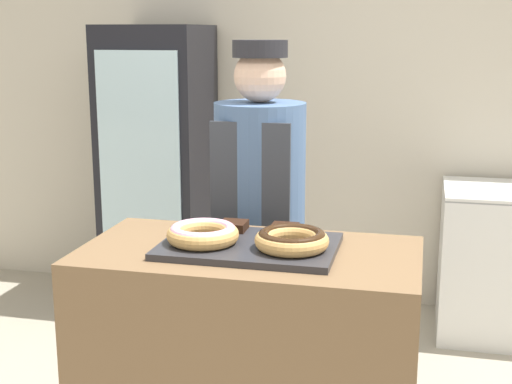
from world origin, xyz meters
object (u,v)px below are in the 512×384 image
(beverage_fridge, at_px, (159,169))
(serving_tray, at_px, (249,246))
(brownie_back_left, at_px, (234,226))
(baker_person, at_px, (259,227))
(donut_light_glaze, at_px, (203,233))
(brownie_back_right, at_px, (284,229))
(donut_chocolate_glaze, at_px, (292,239))

(beverage_fridge, bearing_deg, serving_tray, -60.22)
(serving_tray, distance_m, beverage_fridge, 2.03)
(brownie_back_left, relative_size, baker_person, 0.06)
(serving_tray, xyz_separation_m, brownie_back_left, (-0.09, 0.14, 0.03))
(donut_light_glaze, distance_m, beverage_fridge, 1.99)
(brownie_back_right, distance_m, beverage_fridge, 1.96)
(baker_person, bearing_deg, serving_tray, -80.11)
(brownie_back_right, relative_size, beverage_fridge, 0.05)
(baker_person, xyz_separation_m, beverage_fridge, (-0.90, 1.15, -0.00))
(donut_chocolate_glaze, distance_m, brownie_back_left, 0.31)
(serving_tray, height_order, donut_chocolate_glaze, donut_chocolate_glaze)
(serving_tray, xyz_separation_m, donut_chocolate_glaze, (0.15, -0.04, 0.05))
(donut_chocolate_glaze, relative_size, beverage_fridge, 0.14)
(serving_tray, xyz_separation_m, brownie_back_right, (0.09, 0.14, 0.03))
(donut_light_glaze, height_order, baker_person, baker_person)
(brownie_back_left, bearing_deg, donut_light_glaze, -108.46)
(beverage_fridge, bearing_deg, donut_light_glaze, -64.57)
(donut_light_glaze, height_order, beverage_fridge, beverage_fridge)
(brownie_back_left, xyz_separation_m, beverage_fridge, (-0.91, 1.62, -0.14))
(baker_person, bearing_deg, donut_light_glaze, -94.11)
(brownie_back_right, bearing_deg, beverage_fridge, 124.26)
(donut_chocolate_glaze, bearing_deg, donut_light_glaze, 180.00)
(baker_person, distance_m, beverage_fridge, 1.46)
(brownie_back_left, distance_m, baker_person, 0.49)
(brownie_back_right, xyz_separation_m, baker_person, (-0.20, 0.47, -0.13))
(serving_tray, xyz_separation_m, beverage_fridge, (-1.01, 1.76, -0.11))
(brownie_back_left, height_order, beverage_fridge, beverage_fridge)
(donut_light_glaze, xyz_separation_m, brownie_back_right, (0.25, 0.18, -0.02))
(brownie_back_left, bearing_deg, beverage_fridge, 119.47)
(baker_person, bearing_deg, donut_chocolate_glaze, -68.11)
(serving_tray, bearing_deg, baker_person, 99.89)
(brownie_back_left, distance_m, brownie_back_right, 0.19)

